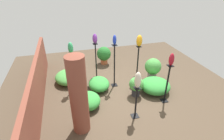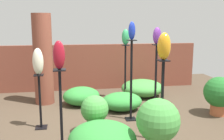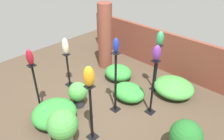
{
  "view_description": "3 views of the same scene",
  "coord_description": "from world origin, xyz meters",
  "px_view_note": "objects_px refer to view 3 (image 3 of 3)",
  "views": [
    {
      "loc": [
        -4.62,
        1.59,
        3.46
      ],
      "look_at": [
        0.09,
        0.28,
        0.79
      ],
      "focal_mm": 28.0,
      "sensor_mm": 36.0,
      "label": 1
    },
    {
      "loc": [
        -0.78,
        -4.5,
        1.85
      ],
      "look_at": [
        0.01,
        0.1,
        0.98
      ],
      "focal_mm": 42.0,
      "sensor_mm": 36.0,
      "label": 2
    },
    {
      "loc": [
        3.12,
        -2.85,
        3.5
      ],
      "look_at": [
        0.26,
        0.13,
        1.05
      ],
      "focal_mm": 35.0,
      "sensor_mm": 36.0,
      "label": 3
    }
  ],
  "objects_px": {
    "art_vase_violet": "(157,53)",
    "pedestal_violet": "(152,90)",
    "pedestal_ivory": "(68,71)",
    "potted_plant_mid_left": "(186,137)",
    "art_vase_ivory": "(65,46)",
    "potted_plant_front_left": "(78,93)",
    "art_vase_amber": "(89,76)",
    "art_vase_jade": "(160,38)",
    "brick_pillar": "(105,37)",
    "pedestal_jade": "(156,70)",
    "art_vase_ruby": "(30,57)",
    "potted_plant_back_center": "(63,127)",
    "pedestal_amber": "(91,116)",
    "art_vase_cobalt": "(116,45)",
    "pedestal_ruby": "(37,91)",
    "pedestal_cobalt": "(116,85)"
  },
  "relations": [
    {
      "from": "art_vase_amber",
      "to": "potted_plant_back_center",
      "type": "height_order",
      "value": "art_vase_amber"
    },
    {
      "from": "art_vase_jade",
      "to": "potted_plant_mid_left",
      "type": "distance_m",
      "value": 2.36
    },
    {
      "from": "pedestal_amber",
      "to": "art_vase_violet",
      "type": "height_order",
      "value": "art_vase_violet"
    },
    {
      "from": "pedestal_ruby",
      "to": "pedestal_jade",
      "type": "height_order",
      "value": "pedestal_jade"
    },
    {
      "from": "pedestal_cobalt",
      "to": "art_vase_cobalt",
      "type": "distance_m",
      "value": 0.98
    },
    {
      "from": "pedestal_amber",
      "to": "art_vase_violet",
      "type": "bearing_deg",
      "value": 74.49
    },
    {
      "from": "pedestal_violet",
      "to": "pedestal_ivory",
      "type": "bearing_deg",
      "value": -164.77
    },
    {
      "from": "brick_pillar",
      "to": "potted_plant_front_left",
      "type": "xyz_separation_m",
      "value": [
        0.95,
        -1.86,
        -0.63
      ]
    },
    {
      "from": "pedestal_ivory",
      "to": "art_vase_ruby",
      "type": "bearing_deg",
      "value": -71.26
    },
    {
      "from": "brick_pillar",
      "to": "pedestal_amber",
      "type": "bearing_deg",
      "value": -49.78
    },
    {
      "from": "pedestal_cobalt",
      "to": "potted_plant_back_center",
      "type": "bearing_deg",
      "value": -89.58
    },
    {
      "from": "art_vase_violet",
      "to": "pedestal_violet",
      "type": "bearing_deg",
      "value": -90.0
    },
    {
      "from": "pedestal_amber",
      "to": "art_vase_cobalt",
      "type": "xyz_separation_m",
      "value": [
        -0.25,
        0.96,
        1.09
      ]
    },
    {
      "from": "brick_pillar",
      "to": "art_vase_ruby",
      "type": "distance_m",
      "value": 2.67
    },
    {
      "from": "pedestal_ivory",
      "to": "art_vase_jade",
      "type": "height_order",
      "value": "art_vase_jade"
    },
    {
      "from": "pedestal_amber",
      "to": "pedestal_ivory",
      "type": "height_order",
      "value": "pedestal_amber"
    },
    {
      "from": "pedestal_ruby",
      "to": "art_vase_jade",
      "type": "bearing_deg",
      "value": 60.88
    },
    {
      "from": "potted_plant_back_center",
      "to": "potted_plant_mid_left",
      "type": "relative_size",
      "value": 1.09
    },
    {
      "from": "potted_plant_mid_left",
      "to": "art_vase_cobalt",
      "type": "bearing_deg",
      "value": 178.49
    },
    {
      "from": "pedestal_amber",
      "to": "pedestal_jade",
      "type": "xyz_separation_m",
      "value": [
        -0.06,
        2.31,
        0.01
      ]
    },
    {
      "from": "pedestal_ruby",
      "to": "potted_plant_front_left",
      "type": "xyz_separation_m",
      "value": [
        0.52,
        0.74,
        -0.19
      ]
    },
    {
      "from": "potted_plant_front_left",
      "to": "art_vase_cobalt",
      "type": "bearing_deg",
      "value": 34.68
    },
    {
      "from": "pedestal_amber",
      "to": "pedestal_cobalt",
      "type": "xyz_separation_m",
      "value": [
        -0.25,
        0.96,
        0.11
      ]
    },
    {
      "from": "pedestal_cobalt",
      "to": "pedestal_ivory",
      "type": "xyz_separation_m",
      "value": [
        -1.65,
        -0.12,
        -0.27
      ]
    },
    {
      "from": "art_vase_ivory",
      "to": "pedestal_violet",
      "type": "bearing_deg",
      "value": 15.23
    },
    {
      "from": "art_vase_amber",
      "to": "art_vase_cobalt",
      "type": "relative_size",
      "value": 1.24
    },
    {
      "from": "brick_pillar",
      "to": "potted_plant_front_left",
      "type": "distance_m",
      "value": 2.18
    },
    {
      "from": "pedestal_violet",
      "to": "potted_plant_mid_left",
      "type": "bearing_deg",
      "value": -26.09
    },
    {
      "from": "pedestal_ruby",
      "to": "potted_plant_front_left",
      "type": "bearing_deg",
      "value": 55.0
    },
    {
      "from": "pedestal_amber",
      "to": "potted_plant_mid_left",
      "type": "height_order",
      "value": "pedestal_amber"
    },
    {
      "from": "pedestal_ruby",
      "to": "potted_plant_back_center",
      "type": "xyz_separation_m",
      "value": [
        1.27,
        -0.2,
        -0.08
      ]
    },
    {
      "from": "pedestal_ivory",
      "to": "art_vase_violet",
      "type": "relative_size",
      "value": 2.75
    },
    {
      "from": "potted_plant_front_left",
      "to": "art_vase_jade",
      "type": "bearing_deg",
      "value": 63.44
    },
    {
      "from": "art_vase_jade",
      "to": "potted_plant_front_left",
      "type": "height_order",
      "value": "art_vase_jade"
    },
    {
      "from": "pedestal_ivory",
      "to": "potted_plant_mid_left",
      "type": "height_order",
      "value": "pedestal_ivory"
    },
    {
      "from": "brick_pillar",
      "to": "art_vase_jade",
      "type": "height_order",
      "value": "brick_pillar"
    },
    {
      "from": "art_vase_ivory",
      "to": "potted_plant_front_left",
      "type": "relative_size",
      "value": 0.69
    },
    {
      "from": "pedestal_jade",
      "to": "potted_plant_mid_left",
      "type": "bearing_deg",
      "value": -41.34
    },
    {
      "from": "brick_pillar",
      "to": "pedestal_jade",
      "type": "xyz_separation_m",
      "value": [
        1.89,
        0.01,
        -0.41
      ]
    },
    {
      "from": "potted_plant_mid_left",
      "to": "pedestal_ivory",
      "type": "bearing_deg",
      "value": -178.74
    },
    {
      "from": "art_vase_violet",
      "to": "art_vase_amber",
      "type": "height_order",
      "value": "art_vase_violet"
    },
    {
      "from": "pedestal_jade",
      "to": "potted_plant_back_center",
      "type": "bearing_deg",
      "value": -93.68
    },
    {
      "from": "art_vase_ruby",
      "to": "potted_plant_front_left",
      "type": "distance_m",
      "value": 1.39
    },
    {
      "from": "pedestal_ruby",
      "to": "potted_plant_back_center",
      "type": "distance_m",
      "value": 1.29
    },
    {
      "from": "pedestal_jade",
      "to": "pedestal_ruby",
      "type": "bearing_deg",
      "value": -119.12
    },
    {
      "from": "art_vase_violet",
      "to": "art_vase_amber",
      "type": "relative_size",
      "value": 0.86
    },
    {
      "from": "pedestal_jade",
      "to": "art_vase_ivory",
      "type": "distance_m",
      "value": 2.43
    },
    {
      "from": "art_vase_amber",
      "to": "art_vase_ivory",
      "type": "xyz_separation_m",
      "value": [
        -1.9,
        0.83,
        -0.3
      ]
    },
    {
      "from": "potted_plant_front_left",
      "to": "potted_plant_mid_left",
      "type": "relative_size",
      "value": 0.85
    },
    {
      "from": "art_vase_cobalt",
      "to": "art_vase_violet",
      "type": "bearing_deg",
      "value": 37.58
    }
  ]
}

